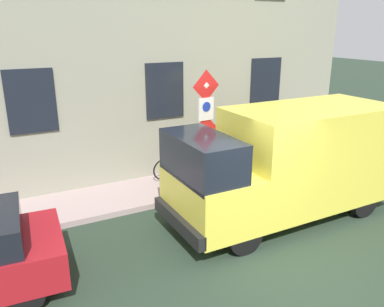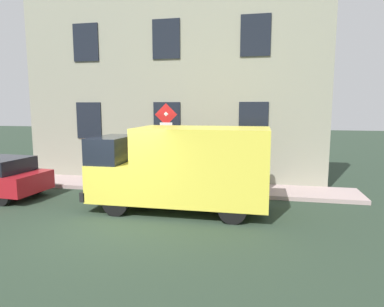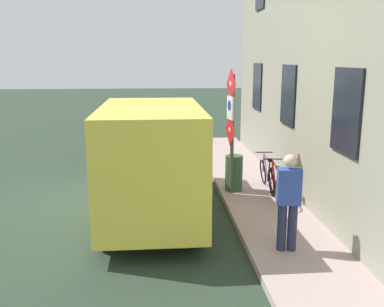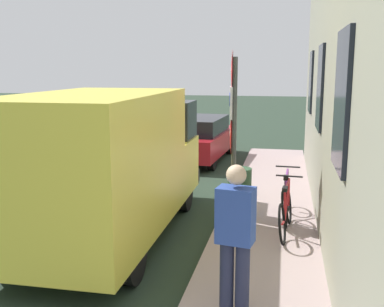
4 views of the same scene
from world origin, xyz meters
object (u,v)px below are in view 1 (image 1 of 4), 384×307
delivery_van (288,161)px  bicycle_purple (182,165)px  bicycle_red (206,161)px  litter_bin (195,172)px  sign_post_stacked (206,118)px  pedestrian (294,135)px

delivery_van → bicycle_purple: bearing=-67.4°
delivery_van → bicycle_red: delivery_van is taller
bicycle_purple → litter_bin: size_ratio=1.90×
sign_post_stacked → pedestrian: (0.45, -3.36, -0.96)m
pedestrian → litter_bin: size_ratio=1.91×
litter_bin → sign_post_stacked: bearing=-125.8°
litter_bin → pedestrian: bearing=-85.1°
delivery_van → bicycle_purple: size_ratio=3.12×
litter_bin → bicycle_red: bearing=-43.7°
bicycle_red → bicycle_purple: same height
bicycle_red → pedestrian: bearing=174.0°
bicycle_purple → litter_bin: 0.86m
sign_post_stacked → bicycle_red: size_ratio=1.72×
sign_post_stacked → litter_bin: size_ratio=3.28×
sign_post_stacked → pedestrian: sign_post_stacked is taller
delivery_van → litter_bin: (2.05, 1.25, -0.74)m
bicycle_red → bicycle_purple: 0.79m
bicycle_purple → litter_bin: (-0.85, 0.03, 0.08)m
sign_post_stacked → delivery_van: sign_post_stacked is taller
delivery_van → bicycle_red: 3.05m
sign_post_stacked → bicycle_purple: bearing=10.0°
sign_post_stacked → litter_bin: bearing=54.2°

